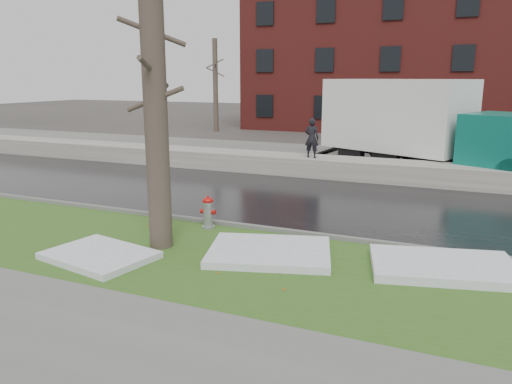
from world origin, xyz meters
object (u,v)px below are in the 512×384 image
at_px(fire_hydrant, 208,211).
at_px(worker, 312,138).
at_px(box_truck, 422,124).
at_px(tree, 155,102).

height_order(fire_hydrant, worker, worker).
bearing_deg(box_truck, tree, -85.83).
xyz_separation_m(fire_hydrant, tree, (-0.33, -1.66, 2.81)).
height_order(box_truck, worker, box_truck).
xyz_separation_m(fire_hydrant, worker, (0.33, 7.87, 1.03)).
bearing_deg(worker, box_truck, -148.28).
distance_m(box_truck, worker, 4.68).
xyz_separation_m(fire_hydrant, box_truck, (4.16, 10.51, 1.50)).
xyz_separation_m(tree, worker, (0.65, 9.53, -1.78)).
relative_size(box_truck, worker, 7.17).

